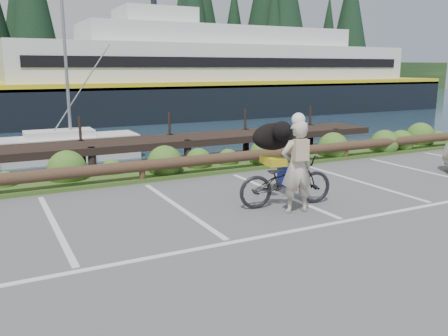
{
  "coord_description": "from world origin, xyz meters",
  "views": [
    {
      "loc": [
        -3.68,
        -7.3,
        3.0
      ],
      "look_at": [
        0.41,
        0.65,
        1.1
      ],
      "focal_mm": 38.0,
      "sensor_mm": 36.0,
      "label": 1
    }
  ],
  "objects": [
    {
      "name": "ground",
      "position": [
        0.0,
        0.0,
        0.0
      ],
      "size": [
        72.0,
        72.0,
        0.0
      ],
      "primitive_type": "plane",
      "color": "#505052"
    },
    {
      "name": "harbor_backdrop",
      "position": [
        0.39,
        78.52,
        -0.0
      ],
      "size": [
        170.0,
        160.0,
        30.0
      ],
      "color": "#1A2D3E",
      "rests_on": "ground"
    },
    {
      "name": "vegetation_strip",
      "position": [
        0.0,
        5.3,
        0.05
      ],
      "size": [
        34.0,
        1.6,
        0.1
      ],
      "primitive_type": "cube",
      "color": "#3D5B21",
      "rests_on": "ground"
    },
    {
      "name": "log_rail",
      "position": [
        0.0,
        4.6,
        0.0
      ],
      "size": [
        32.0,
        0.3,
        0.6
      ],
      "primitive_type": null,
      "color": "#443021",
      "rests_on": "ground"
    },
    {
      "name": "bicycle",
      "position": [
        2.15,
        1.07,
        0.57
      ],
      "size": [
        2.26,
        1.09,
        1.14
      ],
      "primitive_type": "imported",
      "rotation": [
        0.0,
        0.0,
        1.41
      ],
      "color": "black",
      "rests_on": "ground"
    },
    {
      "name": "cyclist",
      "position": [
        2.07,
        0.57,
        0.97
      ],
      "size": [
        0.77,
        0.57,
        1.94
      ],
      "primitive_type": "imported",
      "rotation": [
        0.0,
        0.0,
        2.98
      ],
      "color": "#BBAF9E",
      "rests_on": "ground"
    },
    {
      "name": "dog",
      "position": [
        2.26,
        1.76,
        1.45
      ],
      "size": [
        0.7,
        1.16,
        0.63
      ],
      "primitive_type": "ellipsoid",
      "rotation": [
        0.0,
        0.0,
        1.41
      ],
      "color": "black",
      "rests_on": "bicycle"
    }
  ]
}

